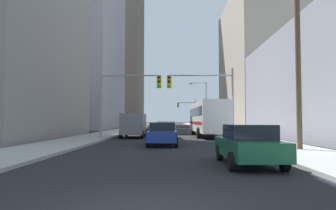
{
  "coord_description": "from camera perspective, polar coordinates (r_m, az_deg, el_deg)",
  "views": [
    {
      "loc": [
        0.54,
        -5.69,
        1.71
      ],
      "look_at": [
        0.0,
        27.65,
        3.28
      ],
      "focal_mm": 32.82,
      "sensor_mm": 36.0,
      "label": 1
    }
  ],
  "objects": [
    {
      "name": "traffic_signal_far_right",
      "position": [
        67.21,
        3.67,
        -0.7
      ],
      "size": [
        4.14,
        0.44,
        6.0
      ],
      "color": "gray",
      "rests_on": "ground"
    },
    {
      "name": "sidewalk_right",
      "position": [
        56.06,
        7.41,
        -4.35
      ],
      "size": [
        3.84,
        160.0,
        0.15
      ],
      "primitive_type": "cube",
      "color": "#9E9E99",
      "rests_on": "ground"
    },
    {
      "name": "sidewalk_left",
      "position": [
        56.2,
        -6.64,
        -4.35
      ],
      "size": [
        3.84,
        160.0,
        0.15
      ],
      "primitive_type": "cube",
      "color": "#9E9E99",
      "rests_on": "ground"
    },
    {
      "name": "traffic_signal_near_right",
      "position": [
        25.79,
        6.58,
        2.69
      ],
      "size": [
        5.58,
        0.44,
        6.0
      ],
      "color": "gray",
      "rests_on": "ground"
    },
    {
      "name": "sedan_green",
      "position": [
        11.93,
        14.71,
        -7.12
      ],
      "size": [
        1.95,
        4.26,
        1.52
      ],
      "color": "#195938",
      "rests_on": "ground"
    },
    {
      "name": "building_left_mid_office",
      "position": [
        61.45,
        -18.63,
        9.12
      ],
      "size": [
        19.29,
        21.29,
        28.3
      ],
      "primitive_type": "cube",
      "color": "#93939E",
      "rests_on": "ground"
    },
    {
      "name": "utility_pole_right",
      "position": [
        18.0,
        22.99,
        8.61
      ],
      "size": [
        2.2,
        0.28,
        9.79
      ],
      "color": "brown",
      "rests_on": "ground"
    },
    {
      "name": "building_left_far_tower",
      "position": [
        99.47,
        -9.24,
        16.14
      ],
      "size": [
        14.07,
        21.55,
        67.55
      ],
      "primitive_type": "cube",
      "color": "#66564C",
      "rests_on": "ground"
    },
    {
      "name": "city_bus",
      "position": [
        31.13,
        7.36,
        -2.28
      ],
      "size": [
        2.91,
        11.58,
        3.4
      ],
      "color": "silver",
      "rests_on": "ground"
    },
    {
      "name": "building_right_mid_block",
      "position": [
        56.6,
        20.98,
        7.14
      ],
      "size": [
        19.32,
        22.92,
        22.43
      ],
      "primitive_type": "cube",
      "color": "#B7A893",
      "rests_on": "ground"
    },
    {
      "name": "traffic_signal_near_left",
      "position": [
        25.94,
        -7.51,
        2.62
      ],
      "size": [
        5.18,
        0.44,
        6.0
      ],
      "color": "gray",
      "rests_on": "ground"
    },
    {
      "name": "street_lamp_right",
      "position": [
        47.14,
        6.57,
        0.8
      ],
      "size": [
        2.72,
        0.32,
        7.5
      ],
      "color": "gray",
      "rests_on": "ground"
    },
    {
      "name": "sedan_maroon",
      "position": [
        27.99,
        -0.42,
        -4.62
      ],
      "size": [
        1.95,
        4.21,
        1.52
      ],
      "color": "maroon",
      "rests_on": "ground"
    },
    {
      "name": "cargo_van_grey",
      "position": [
        29.34,
        -6.36,
        -3.51
      ],
      "size": [
        2.16,
        5.26,
        2.26
      ],
      "color": "slate",
      "rests_on": "ground"
    },
    {
      "name": "sedan_blue",
      "position": [
        20.1,
        -0.98,
        -5.38
      ],
      "size": [
        1.95,
        4.22,
        1.52
      ],
      "color": "navy",
      "rests_on": "ground"
    }
  ]
}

